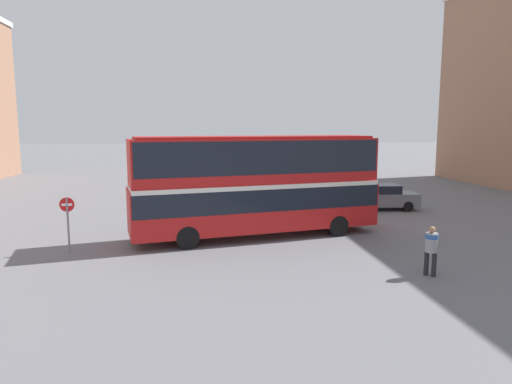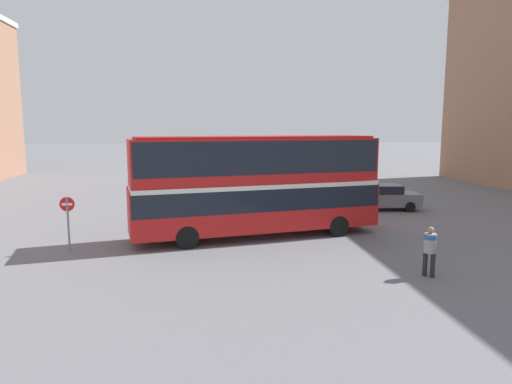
{
  "view_description": "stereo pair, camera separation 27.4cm",
  "coord_description": "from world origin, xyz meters",
  "px_view_note": "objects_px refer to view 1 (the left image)",
  "views": [
    {
      "loc": [
        -2.7,
        -20.99,
        5.08
      ],
      "look_at": [
        -0.07,
        -0.39,
        2.09
      ],
      "focal_mm": 32.0,
      "sensor_mm": 36.0,
      "label": 1
    },
    {
      "loc": [
        -2.43,
        -21.03,
        5.08
      ],
      "look_at": [
        -0.07,
        -0.39,
        2.09
      ],
      "focal_mm": 32.0,
      "sensor_mm": 36.0,
      "label": 2
    }
  ],
  "objects_px": {
    "parked_car_kerb_near": "(382,197)",
    "no_entry_sign": "(68,216)",
    "double_decker_bus": "(256,180)",
    "pedestrian_foreground": "(431,246)"
  },
  "relations": [
    {
      "from": "no_entry_sign",
      "to": "pedestrian_foreground",
      "type": "bearing_deg",
      "value": -19.65
    },
    {
      "from": "double_decker_bus",
      "to": "parked_car_kerb_near",
      "type": "distance_m",
      "value": 10.65
    },
    {
      "from": "pedestrian_foreground",
      "to": "no_entry_sign",
      "type": "bearing_deg",
      "value": -62.76
    },
    {
      "from": "double_decker_bus",
      "to": "no_entry_sign",
      "type": "distance_m",
      "value": 8.16
    },
    {
      "from": "pedestrian_foreground",
      "to": "double_decker_bus",
      "type": "bearing_deg",
      "value": -93.96
    },
    {
      "from": "double_decker_bus",
      "to": "parked_car_kerb_near",
      "type": "xyz_separation_m",
      "value": [
        8.63,
        5.97,
        -1.87
      ]
    },
    {
      "from": "parked_car_kerb_near",
      "to": "double_decker_bus",
      "type": "bearing_deg",
      "value": -141.08
    },
    {
      "from": "parked_car_kerb_near",
      "to": "no_entry_sign",
      "type": "height_order",
      "value": "no_entry_sign"
    },
    {
      "from": "double_decker_bus",
      "to": "pedestrian_foreground",
      "type": "bearing_deg",
      "value": -62.45
    },
    {
      "from": "parked_car_kerb_near",
      "to": "pedestrian_foreground",
      "type": "bearing_deg",
      "value": -101.23
    }
  ]
}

